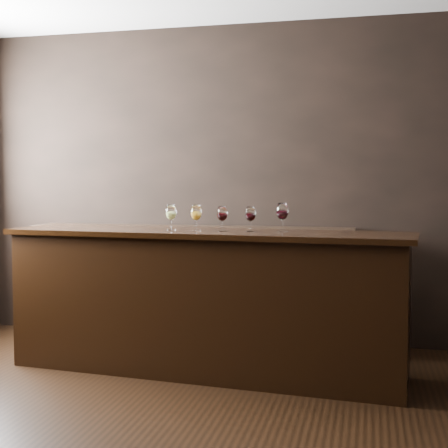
% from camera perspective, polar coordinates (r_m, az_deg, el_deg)
% --- Properties ---
extents(ground, '(5.00, 5.00, 0.00)m').
position_cam_1_polar(ground, '(3.66, -6.34, -18.71)').
color(ground, black).
rests_on(ground, ground).
extents(room_shell, '(5.02, 4.52, 2.81)m').
position_cam_1_polar(room_shell, '(3.60, -9.48, 10.26)').
color(room_shell, black).
rests_on(room_shell, ground).
extents(bar_counter, '(2.94, 0.88, 1.02)m').
position_cam_1_polar(bar_counter, '(4.64, -1.73, -7.34)').
color(bar_counter, black).
rests_on(bar_counter, ground).
extents(bar_top, '(3.05, 0.96, 0.04)m').
position_cam_1_polar(bar_top, '(4.57, -1.75, -0.84)').
color(bar_top, black).
rests_on(bar_top, bar_counter).
extents(back_bar_shelf, '(2.85, 0.40, 1.02)m').
position_cam_1_polar(back_bar_shelf, '(5.51, -3.17, -5.55)').
color(back_bar_shelf, black).
rests_on(back_bar_shelf, ground).
extents(glass_white, '(0.08, 0.08, 0.19)m').
position_cam_1_polar(glass_white, '(4.64, -4.87, 1.03)').
color(glass_white, white).
rests_on(glass_white, bar_top).
extents(glass_amber, '(0.08, 0.08, 0.19)m').
position_cam_1_polar(glass_amber, '(4.54, -2.57, 1.01)').
color(glass_amber, white).
rests_on(glass_amber, bar_top).
extents(glass_red_a, '(0.08, 0.08, 0.18)m').
position_cam_1_polar(glass_red_a, '(4.50, -0.16, 0.91)').
color(glass_red_a, white).
rests_on(glass_red_a, bar_top).
extents(glass_red_b, '(0.08, 0.08, 0.18)m').
position_cam_1_polar(glass_red_b, '(4.48, 2.45, 0.88)').
color(glass_red_b, white).
rests_on(glass_red_b, bar_top).
extents(glass_red_c, '(0.09, 0.09, 0.21)m').
position_cam_1_polar(glass_red_c, '(4.49, 5.35, 1.11)').
color(glass_red_c, white).
rests_on(glass_red_c, bar_top).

